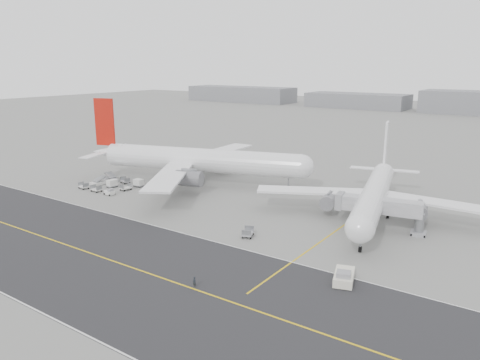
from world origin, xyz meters
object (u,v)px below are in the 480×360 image
Objects in this scene: airliner_a at (196,160)px; ground_crew_a at (194,282)px; jet_bridge at (380,207)px; pushback_tug at (344,277)px; airliner_b at (375,194)px.

airliner_a reaches higher than ground_crew_a.
airliner_a is 3.57× the size of jet_bridge.
pushback_tug is at bearing -92.59° from jet_bridge.
airliner_b is at bearing 107.07° from jet_bridge.
airliner_a is 37.87× the size of ground_crew_a.
pushback_tug is (54.58, -32.55, -5.31)m from airliner_a.
ground_crew_a is (-16.58, -13.43, -0.06)m from pushback_tug.
jet_bridge is 10.61× the size of ground_crew_a.
airliner_a is at bearing 161.18° from jet_bridge.
pushback_tug is 24.89m from jet_bridge.
airliner_a is 1.23× the size of airliner_b.
airliner_a reaches higher than pushback_tug.
airliner_a reaches higher than airliner_b.
ground_crew_a is at bearing -115.75° from airliner_b.
airliner_b is at bearing -108.46° from airliner_a.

